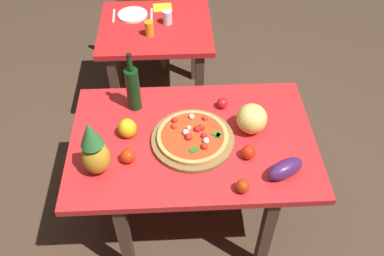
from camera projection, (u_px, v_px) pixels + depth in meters
The scene contains 21 objects.
ground_plane at pixel (192, 213), 2.73m from camera, with size 10.00×10.00×0.00m, color #4C3828.
display_table at pixel (192, 149), 2.26m from camera, with size 1.31×0.86×0.74m.
background_table at pixel (156, 41), 3.06m from camera, with size 0.81×0.71×0.74m.
dining_chair at pixel (147, 15), 3.55m from camera, with size 0.52×0.52×0.85m.
pizza_board at pixel (192, 140), 2.17m from camera, with size 0.44×0.44×0.03m, color olive.
pizza at pixel (193, 136), 2.16m from camera, with size 0.38×0.38×0.06m.
wine_bottle at pixel (133, 88), 2.27m from camera, with size 0.08×0.08×0.37m.
pineapple_left at pixel (94, 150), 1.95m from camera, with size 0.14×0.14×0.33m.
melon at pixel (252, 119), 2.18m from camera, with size 0.17×0.17×0.17m, color #F0D868.
bell_pepper at pixel (127, 128), 2.18m from camera, with size 0.10×0.10×0.11m, color yellow.
eggplant at pixel (285, 169), 2.00m from camera, with size 0.20×0.09×0.09m, color #461F58.
tomato_at_corner at pixel (128, 156), 2.06m from camera, with size 0.08×0.08×0.08m, color red.
tomato_by_bottle at pixel (222, 103), 2.34m from camera, with size 0.06×0.06×0.06m, color red.
tomato_beside_pepper at pixel (243, 186), 1.94m from camera, with size 0.07×0.07×0.07m, color red.
tomato_near_board at pixel (248, 152), 2.08m from camera, with size 0.07×0.07×0.07m, color red.
drinking_glass_juice at pixel (149, 29), 2.84m from camera, with size 0.06×0.06×0.10m, color orange.
drinking_glass_water at pixel (167, 17), 2.95m from camera, with size 0.07×0.07×0.10m, color silver.
dinner_plate at pixel (133, 15), 3.05m from camera, with size 0.22×0.22×0.02m, color white.
fork_utensil at pixel (114, 16), 3.04m from camera, with size 0.02×0.18×0.01m, color silver.
knife_utensil at pixel (152, 15), 3.05m from camera, with size 0.02×0.18×0.01m, color silver.
napkin_folded at pixel (162, 7), 3.13m from camera, with size 0.14×0.12×0.01m, color yellow.
Camera 1 is at (-0.08, -1.48, 2.37)m, focal length 38.45 mm.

